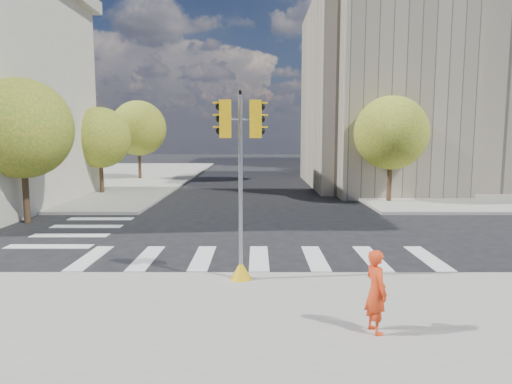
# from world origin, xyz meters

# --- Properties ---
(ground) EXTENTS (160.00, 160.00, 0.00)m
(ground) POSITION_xyz_m (0.00, 0.00, 0.00)
(ground) COLOR black
(ground) RESTS_ON ground
(sidewalk_far_right) EXTENTS (28.00, 40.00, 0.15)m
(sidewalk_far_right) POSITION_xyz_m (20.00, 26.00, 0.07)
(sidewalk_far_right) COLOR gray
(sidewalk_far_right) RESTS_ON ground
(sidewalk_far_left) EXTENTS (28.00, 40.00, 0.15)m
(sidewalk_far_left) POSITION_xyz_m (-20.00, 26.00, 0.07)
(sidewalk_far_left) COLOR gray
(sidewalk_far_left) RESTS_ON ground
(civic_building) EXTENTS (26.00, 16.00, 19.39)m
(civic_building) POSITION_xyz_m (15.59, 19.12, 7.26)
(civic_building) COLOR gray
(civic_building) RESTS_ON ground
(office_tower) EXTENTS (20.00, 18.00, 30.00)m
(office_tower) POSITION_xyz_m (22.00, 42.00, 15.00)
(office_tower) COLOR #9EA0A3
(office_tower) RESTS_ON ground
(tree_lw_near) EXTENTS (4.40, 4.40, 6.41)m
(tree_lw_near) POSITION_xyz_m (-10.50, 4.00, 4.20)
(tree_lw_near) COLOR #382616
(tree_lw_near) RESTS_ON ground
(tree_lw_mid) EXTENTS (4.00, 4.00, 5.77)m
(tree_lw_mid) POSITION_xyz_m (-10.50, 14.00, 3.76)
(tree_lw_mid) COLOR #382616
(tree_lw_mid) RESTS_ON ground
(tree_lw_far) EXTENTS (4.80, 4.80, 6.95)m
(tree_lw_far) POSITION_xyz_m (-10.50, 24.00, 4.54)
(tree_lw_far) COLOR #382616
(tree_lw_far) RESTS_ON ground
(tree_re_near) EXTENTS (4.20, 4.20, 6.16)m
(tree_re_near) POSITION_xyz_m (7.50, 10.00, 4.05)
(tree_re_near) COLOR #382616
(tree_re_near) RESTS_ON ground
(tree_re_mid) EXTENTS (4.60, 4.60, 6.66)m
(tree_re_mid) POSITION_xyz_m (7.50, 22.00, 4.35)
(tree_re_mid) COLOR #382616
(tree_re_mid) RESTS_ON ground
(tree_re_far) EXTENTS (4.00, 4.00, 5.88)m
(tree_re_far) POSITION_xyz_m (7.50, 34.00, 3.87)
(tree_re_far) COLOR #382616
(tree_re_far) RESTS_ON ground
(lamp_near) EXTENTS (0.35, 0.18, 8.11)m
(lamp_near) POSITION_xyz_m (8.00, 14.00, 4.58)
(lamp_near) COLOR black
(lamp_near) RESTS_ON sidewalk_far_right
(lamp_far) EXTENTS (0.35, 0.18, 8.11)m
(lamp_far) POSITION_xyz_m (8.00, 28.00, 4.58)
(lamp_far) COLOR black
(lamp_far) RESTS_ON sidewalk_far_right
(traffic_signal) EXTENTS (1.07, 0.56, 4.87)m
(traffic_signal) POSITION_xyz_m (-0.59, -4.60, 2.23)
(traffic_signal) COLOR #E0A80B
(traffic_signal) RESTS_ON sidewalk_near
(photographer) EXTENTS (0.53, 0.67, 1.61)m
(photographer) POSITION_xyz_m (2.09, -7.84, 0.96)
(photographer) COLOR red
(photographer) RESTS_ON sidewalk_near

